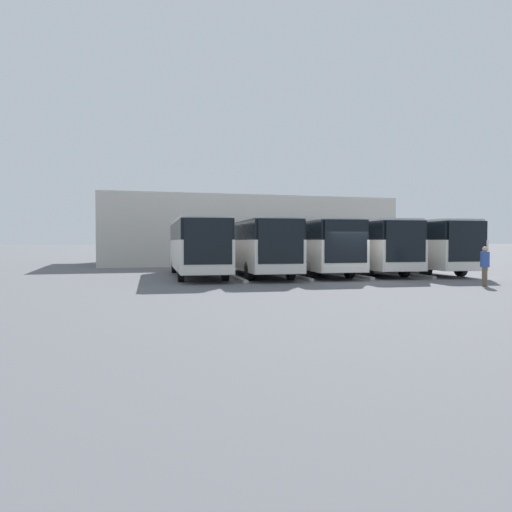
% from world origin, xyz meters
% --- Properties ---
extents(ground_plane, '(600.00, 600.00, 0.00)m').
position_xyz_m(ground_plane, '(0.00, 0.00, 0.00)').
color(ground_plane, '#5B5B60').
extents(bus_0, '(3.39, 11.79, 3.23)m').
position_xyz_m(bus_0, '(-6.89, -5.53, 1.81)').
color(bus_0, silver).
rests_on(bus_0, ground_plane).
extents(curb_divider_0, '(0.75, 6.85, 0.15)m').
position_xyz_m(curb_divider_0, '(-5.17, -3.81, 0.07)').
color(curb_divider_0, '#9E9E99').
rests_on(curb_divider_0, ground_plane).
extents(bus_1, '(3.39, 11.79, 3.23)m').
position_xyz_m(bus_1, '(-3.44, -5.95, 1.81)').
color(bus_1, silver).
rests_on(bus_1, ground_plane).
extents(curb_divider_1, '(0.75, 6.85, 0.15)m').
position_xyz_m(curb_divider_1, '(-1.72, -4.23, 0.07)').
color(curb_divider_1, '#9E9E99').
rests_on(curb_divider_1, ground_plane).
extents(bus_2, '(3.39, 11.79, 3.23)m').
position_xyz_m(bus_2, '(0.00, -5.88, 1.81)').
color(bus_2, silver).
rests_on(bus_2, ground_plane).
extents(curb_divider_2, '(0.75, 6.85, 0.15)m').
position_xyz_m(curb_divider_2, '(1.72, -4.16, 0.07)').
color(curb_divider_2, '#9E9E99').
rests_on(curb_divider_2, ground_plane).
extents(bus_3, '(3.39, 11.79, 3.23)m').
position_xyz_m(bus_3, '(3.45, -5.77, 1.81)').
color(bus_3, silver).
rests_on(bus_3, ground_plane).
extents(curb_divider_3, '(0.75, 6.85, 0.15)m').
position_xyz_m(curb_divider_3, '(5.17, -4.05, 0.07)').
color(curb_divider_3, '#9E9E99').
rests_on(curb_divider_3, ground_plane).
extents(bus_4, '(3.39, 11.79, 3.23)m').
position_xyz_m(bus_4, '(6.89, -6.06, 1.81)').
color(bus_4, silver).
rests_on(bus_4, ground_plane).
extents(pedestrian, '(0.56, 0.56, 1.79)m').
position_xyz_m(pedestrian, '(-4.45, 3.83, 0.96)').
color(pedestrian, brown).
rests_on(pedestrian, ground_plane).
extents(station_building, '(25.37, 14.62, 5.84)m').
position_xyz_m(station_building, '(0.00, -22.55, 2.95)').
color(station_building, beige).
rests_on(station_building, ground_plane).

